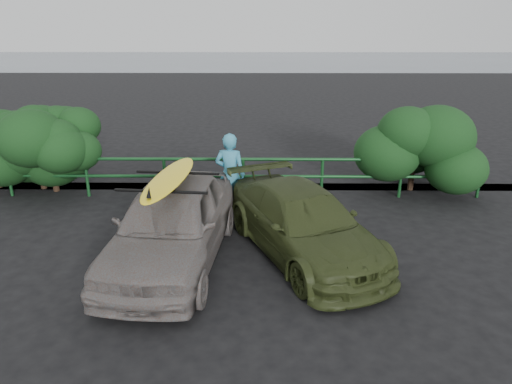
% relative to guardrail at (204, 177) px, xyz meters
% --- Properties ---
extents(ground, '(80.00, 80.00, 0.00)m').
position_rel_guardrail_xyz_m(ground, '(0.00, -5.00, -0.52)').
color(ground, black).
extents(ocean, '(200.00, 200.00, 0.00)m').
position_rel_guardrail_xyz_m(ocean, '(0.00, 55.00, -0.52)').
color(ocean, slate).
rests_on(ocean, ground).
extents(guardrail, '(14.00, 0.08, 1.04)m').
position_rel_guardrail_xyz_m(guardrail, '(0.00, 0.00, 0.00)').
color(guardrail, '#13431D').
rests_on(guardrail, ground).
extents(shrub_left, '(3.20, 2.40, 2.10)m').
position_rel_guardrail_xyz_m(shrub_left, '(-4.80, 0.40, 0.53)').
color(shrub_left, '#153A16').
rests_on(shrub_left, ground).
extents(shrub_right, '(3.20, 2.40, 2.24)m').
position_rel_guardrail_xyz_m(shrub_right, '(5.00, 0.50, 0.60)').
color(shrub_right, '#153A16').
rests_on(shrub_right, ground).
extents(sedan, '(2.22, 4.63, 1.52)m').
position_rel_guardrail_xyz_m(sedan, '(-0.16, -3.44, 0.24)').
color(sedan, slate).
rests_on(sedan, ground).
extents(olive_vehicle, '(3.36, 4.67, 1.26)m').
position_rel_guardrail_xyz_m(olive_vehicle, '(2.24, -3.11, 0.11)').
color(olive_vehicle, '#313C1A').
rests_on(olive_vehicle, ground).
extents(man, '(0.77, 0.59, 1.91)m').
position_rel_guardrail_xyz_m(man, '(0.74, -1.13, 0.44)').
color(man, teal).
rests_on(man, ground).
extents(roof_rack, '(1.67, 1.25, 0.05)m').
position_rel_guardrail_xyz_m(roof_rack, '(-0.16, -3.44, 1.03)').
color(roof_rack, black).
rests_on(roof_rack, sedan).
extents(surfboard, '(0.80, 2.71, 0.08)m').
position_rel_guardrail_xyz_m(surfboard, '(-0.16, -3.44, 1.10)').
color(surfboard, yellow).
rests_on(surfboard, roof_rack).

